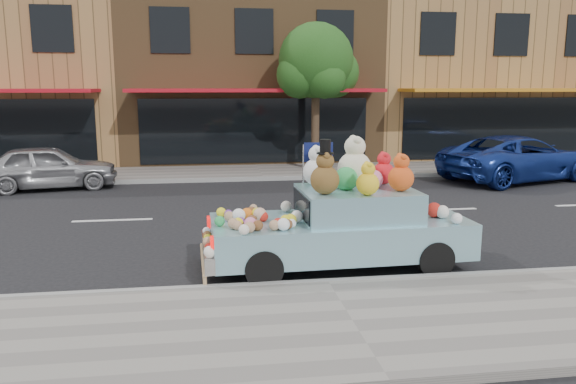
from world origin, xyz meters
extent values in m
plane|color=black|center=(0.00, 0.00, 0.00)|extent=(120.00, 120.00, 0.00)
cube|color=gray|center=(0.00, -6.50, 0.06)|extent=(60.00, 3.00, 0.12)
cube|color=gray|center=(0.00, 6.50, 0.06)|extent=(60.00, 3.00, 0.12)
cube|color=gray|center=(0.00, -5.00, 0.07)|extent=(60.00, 0.12, 0.13)
cube|color=gray|center=(0.00, 5.00, 0.07)|extent=(60.00, 0.12, 0.13)
cube|color=#9C7341|center=(-10.00, 12.00, 3.50)|extent=(10.00, 8.00, 7.00)
cube|color=black|center=(-7.00, 7.98, 5.00)|extent=(1.40, 0.06, 1.60)
cube|color=brown|center=(0.00, 12.00, 3.50)|extent=(10.00, 8.00, 7.00)
cube|color=black|center=(0.00, 7.98, 1.40)|extent=(8.50, 0.06, 2.40)
cube|color=#AD0F1C|center=(0.00, 7.10, 2.90)|extent=(9.00, 1.80, 0.12)
cube|color=black|center=(-3.00, 7.98, 5.00)|extent=(1.40, 0.06, 1.60)
cube|color=black|center=(0.00, 7.98, 5.00)|extent=(1.40, 0.06, 1.60)
cube|color=black|center=(3.00, 7.98, 5.00)|extent=(1.40, 0.06, 1.60)
cube|color=#9C7341|center=(10.00, 12.00, 3.50)|extent=(10.00, 8.00, 7.00)
cube|color=black|center=(10.00, 7.98, 1.40)|extent=(8.50, 0.06, 2.40)
cube|color=orange|center=(10.00, 7.10, 2.90)|extent=(9.00, 1.80, 0.12)
cube|color=black|center=(7.00, 7.98, 5.00)|extent=(1.40, 0.06, 1.60)
cube|color=black|center=(10.00, 7.98, 5.00)|extent=(1.40, 0.06, 1.60)
cylinder|color=#38281C|center=(2.00, 6.50, 1.60)|extent=(0.28, 0.28, 3.20)
sphere|color=#1D4714|center=(2.00, 6.50, 3.92)|extent=(2.60, 2.60, 2.60)
sphere|color=#1D4714|center=(2.70, 6.80, 3.52)|extent=(1.80, 1.80, 1.80)
sphere|color=#1D4714|center=(1.40, 6.30, 3.42)|extent=(1.60, 1.60, 1.60)
sphere|color=#1D4714|center=(2.20, 5.90, 3.32)|extent=(1.40, 1.40, 1.40)
sphere|color=#1D4714|center=(1.70, 7.10, 3.62)|extent=(1.60, 1.60, 1.60)
imported|color=#A7A7AC|center=(-6.52, 4.40, 0.67)|extent=(4.16, 2.28, 1.34)
imported|color=navy|center=(8.23, 3.85, 0.74)|extent=(5.81, 3.94, 1.48)
cylinder|color=black|center=(1.83, -4.76, 0.30)|extent=(0.61, 0.22, 0.60)
cylinder|color=black|center=(1.78, -3.20, 0.30)|extent=(0.61, 0.22, 0.60)
cylinder|color=black|center=(-0.97, -4.85, 0.30)|extent=(0.61, 0.22, 0.60)
cylinder|color=black|center=(-1.02, -3.29, 0.30)|extent=(0.61, 0.22, 0.60)
cube|color=#86BAC8|center=(0.40, -4.02, 0.55)|extent=(4.35, 1.84, 0.60)
cube|color=#86BAC8|center=(0.70, -4.01, 1.10)|extent=(1.95, 1.56, 0.50)
cube|color=silver|center=(-1.82, -4.10, 0.40)|extent=(0.22, 1.78, 0.26)
cube|color=red|center=(-1.74, -4.78, 0.72)|extent=(0.07, 0.28, 0.16)
cube|color=red|center=(-1.79, -3.42, 0.72)|extent=(0.07, 0.28, 0.16)
cube|color=black|center=(-0.25, -4.05, 1.10)|extent=(0.08, 1.30, 0.40)
sphere|color=brown|center=(0.06, -4.39, 1.58)|extent=(0.47, 0.47, 0.47)
sphere|color=brown|center=(0.06, -4.39, 1.89)|extent=(0.29, 0.29, 0.29)
sphere|color=brown|center=(0.06, -4.49, 1.98)|extent=(0.11, 0.11, 0.11)
sphere|color=brown|center=(0.06, -4.28, 1.98)|extent=(0.11, 0.11, 0.11)
cylinder|color=black|center=(0.06, -4.39, 2.01)|extent=(0.28, 0.28, 0.02)
cylinder|color=black|center=(0.06, -4.39, 2.12)|extent=(0.17, 0.17, 0.22)
sphere|color=beige|center=(0.74, -3.66, 1.65)|extent=(0.59, 0.59, 0.59)
sphere|color=beige|center=(0.74, -3.66, 2.03)|extent=(0.37, 0.37, 0.37)
sphere|color=beige|center=(0.74, -3.79, 2.15)|extent=(0.14, 0.14, 0.14)
sphere|color=beige|center=(0.74, -3.53, 2.15)|extent=(0.14, 0.14, 0.14)
sphere|color=#D84614|center=(1.36, -4.29, 1.56)|extent=(0.43, 0.43, 0.43)
sphere|color=#D84614|center=(1.36, -4.29, 1.84)|extent=(0.26, 0.26, 0.26)
sphere|color=#D84614|center=(1.36, -4.39, 1.92)|extent=(0.10, 0.10, 0.10)
sphere|color=#D84614|center=(1.36, -4.20, 1.92)|extent=(0.10, 0.10, 0.10)
sphere|color=red|center=(1.29, -3.60, 1.54)|extent=(0.39, 0.39, 0.39)
sphere|color=red|center=(1.29, -3.60, 1.80)|extent=(0.24, 0.24, 0.24)
sphere|color=red|center=(1.29, -3.68, 1.87)|extent=(0.09, 0.09, 0.09)
sphere|color=red|center=(1.29, -3.51, 1.87)|extent=(0.09, 0.09, 0.09)
sphere|color=silver|center=(0.09, -3.58, 1.59)|extent=(0.48, 0.48, 0.48)
sphere|color=silver|center=(0.09, -3.58, 1.90)|extent=(0.30, 0.30, 0.30)
sphere|color=silver|center=(0.09, -3.69, 1.99)|extent=(0.11, 0.11, 0.11)
sphere|color=silver|center=(0.09, -3.48, 1.99)|extent=(0.11, 0.11, 0.11)
sphere|color=yellow|center=(0.72, -4.56, 1.53)|extent=(0.37, 0.37, 0.37)
sphere|color=yellow|center=(0.72, -4.56, 1.77)|extent=(0.23, 0.23, 0.23)
sphere|color=yellow|center=(0.72, -4.64, 1.84)|extent=(0.09, 0.09, 0.09)
sphere|color=yellow|center=(0.72, -4.48, 1.84)|extent=(0.09, 0.09, 0.09)
sphere|color=#279046|center=(0.50, -4.02, 1.53)|extent=(0.40, 0.40, 0.40)
sphere|color=#D1688E|center=(1.00, -3.96, 1.50)|extent=(0.32, 0.32, 0.32)
sphere|color=#D1688E|center=(-1.15, -4.55, 0.95)|extent=(0.20, 0.20, 0.20)
sphere|color=beige|center=(-1.27, -4.85, 0.93)|extent=(0.16, 0.16, 0.16)
sphere|color=#612B85|center=(-1.30, -4.36, 0.93)|extent=(0.16, 0.16, 0.16)
sphere|color=#AC1B12|center=(-0.71, -4.54, 0.93)|extent=(0.17, 0.17, 0.17)
sphere|color=#279046|center=(-1.62, -4.27, 0.93)|extent=(0.17, 0.17, 0.17)
sphere|color=#A07758|center=(-1.41, -4.46, 0.94)|extent=(0.17, 0.17, 0.17)
sphere|color=#A07758|center=(-1.17, -4.74, 0.94)|extent=(0.17, 0.17, 0.17)
sphere|color=yellow|center=(-1.33, -4.41, 0.93)|extent=(0.17, 0.17, 0.17)
sphere|color=brown|center=(-1.04, -4.63, 0.93)|extent=(0.17, 0.17, 0.17)
sphere|color=brown|center=(-0.57, -4.62, 0.93)|extent=(0.17, 0.17, 0.17)
sphere|color=yellow|center=(-0.57, -4.43, 0.95)|extent=(0.19, 0.19, 0.19)
sphere|color=white|center=(-0.64, -4.69, 0.95)|extent=(0.20, 0.20, 0.20)
sphere|color=#AC1B12|center=(-0.90, -4.05, 0.94)|extent=(0.17, 0.17, 0.17)
sphere|color=beige|center=(-0.56, -4.61, 0.92)|extent=(0.15, 0.15, 0.15)
sphere|color=yellow|center=(-0.49, -4.38, 0.94)|extent=(0.19, 0.19, 0.19)
sphere|color=brown|center=(-1.10, -4.27, 0.94)|extent=(0.17, 0.17, 0.17)
sphere|color=white|center=(-1.30, -4.00, 0.96)|extent=(0.22, 0.22, 0.22)
sphere|color=#A07758|center=(-1.35, -4.55, 0.93)|extent=(0.15, 0.15, 0.15)
sphere|color=#D1688E|center=(-1.04, -4.50, 0.92)|extent=(0.14, 0.14, 0.14)
sphere|color=yellow|center=(-0.98, -3.86, 0.95)|extent=(0.19, 0.19, 0.19)
sphere|color=#A07758|center=(-1.00, -3.29, 0.92)|extent=(0.14, 0.14, 0.14)
sphere|color=#A07758|center=(-1.45, -3.96, 0.94)|extent=(0.17, 0.17, 0.17)
sphere|color=beige|center=(-0.42, -3.38, 0.95)|extent=(0.20, 0.20, 0.20)
sphere|color=yellow|center=(-1.58, -3.63, 0.93)|extent=(0.17, 0.17, 0.17)
sphere|color=#A07758|center=(-0.66, -4.41, 0.92)|extent=(0.13, 0.13, 0.13)
sphere|color=#DA5F14|center=(-1.15, -3.83, 0.94)|extent=(0.19, 0.19, 0.19)
sphere|color=#612B85|center=(-1.46, -3.70, 0.92)|extent=(0.14, 0.14, 0.14)
sphere|color=brown|center=(-1.06, -3.67, 0.94)|extent=(0.18, 0.18, 0.18)
sphere|color=white|center=(-0.36, -4.21, 0.95)|extent=(0.21, 0.21, 0.21)
sphere|color=#A07758|center=(-0.78, -4.65, 0.93)|extent=(0.17, 0.17, 0.17)
sphere|color=white|center=(-0.49, -4.53, 0.92)|extent=(0.14, 0.14, 0.14)
sphere|color=#D8A88C|center=(-0.95, -4.02, 0.97)|extent=(0.22, 0.22, 0.22)
sphere|color=white|center=(-1.83, -3.58, 0.60)|extent=(0.14, 0.14, 0.14)
sphere|color=white|center=(-1.81, -4.23, 0.60)|extent=(0.14, 0.14, 0.14)
sphere|color=brown|center=(-1.79, -4.90, 0.60)|extent=(0.14, 0.14, 0.14)
sphere|color=white|center=(-1.79, -4.87, 0.62)|extent=(0.17, 0.17, 0.17)
sphere|color=yellow|center=(-1.82, -4.00, 0.59)|extent=(0.13, 0.13, 0.13)
sphere|color=beige|center=(-1.79, -4.91, 0.61)|extent=(0.16, 0.16, 0.16)
sphere|color=#DA5F14|center=(-1.81, -4.28, 0.59)|extent=(0.12, 0.12, 0.12)
sphere|color=brown|center=(-1.82, -3.92, 0.61)|extent=(0.16, 0.16, 0.16)
sphere|color=#A07758|center=(-1.81, -4.36, 0.62)|extent=(0.18, 0.18, 0.18)
sphere|color=#AC1B12|center=(-1.80, -4.53, 0.59)|extent=(0.12, 0.12, 0.12)
sphere|color=#AC1B12|center=(2.02, -4.15, 0.98)|extent=(0.25, 0.25, 0.25)
sphere|color=white|center=(2.21, -4.65, 0.94)|extent=(0.18, 0.18, 0.18)
sphere|color=brown|center=(2.13, -4.13, 0.94)|extent=(0.17, 0.17, 0.17)
sphere|color=beige|center=(2.13, -4.25, 0.96)|extent=(0.22, 0.22, 0.22)
sphere|color=white|center=(1.75, -3.30, 0.93)|extent=(0.16, 0.16, 0.16)
sphere|color=white|center=(1.70, -3.62, 0.95)|extent=(0.20, 0.20, 0.20)
cylinder|color=#997A54|center=(-1.87, -4.95, 0.17)|extent=(0.06, 0.06, 0.17)
sphere|color=#997A54|center=(-1.87, -4.95, 0.26)|extent=(0.07, 0.07, 0.07)
cylinder|color=#997A54|center=(-1.87, -4.86, 0.17)|extent=(0.06, 0.06, 0.17)
sphere|color=#997A54|center=(-1.87, -4.86, 0.26)|extent=(0.07, 0.07, 0.07)
cylinder|color=#997A54|center=(-1.87, -4.77, 0.17)|extent=(0.06, 0.06, 0.17)
sphere|color=#997A54|center=(-1.87, -4.77, 0.26)|extent=(0.07, 0.07, 0.07)
cylinder|color=#997A54|center=(-1.88, -4.68, 0.17)|extent=(0.06, 0.06, 0.17)
sphere|color=#997A54|center=(-1.88, -4.68, 0.26)|extent=(0.07, 0.07, 0.07)
cylinder|color=#997A54|center=(-1.88, -4.59, 0.17)|extent=(0.06, 0.06, 0.17)
sphere|color=#997A54|center=(-1.88, -4.59, 0.26)|extent=(0.07, 0.07, 0.07)
cylinder|color=#997A54|center=(-1.88, -4.50, 0.17)|extent=(0.06, 0.06, 0.17)
sphere|color=#997A54|center=(-1.88, -4.50, 0.26)|extent=(0.07, 0.07, 0.07)
cylinder|color=#997A54|center=(-1.89, -4.41, 0.17)|extent=(0.06, 0.06, 0.17)
sphere|color=#997A54|center=(-1.89, -4.41, 0.26)|extent=(0.07, 0.07, 0.07)
cylinder|color=#997A54|center=(-1.89, -4.32, 0.17)|extent=(0.06, 0.06, 0.17)
sphere|color=#997A54|center=(-1.89, -4.32, 0.26)|extent=(0.07, 0.07, 0.07)
cylinder|color=#997A54|center=(-1.89, -4.23, 0.17)|extent=(0.06, 0.06, 0.17)
sphere|color=#997A54|center=(-1.89, -4.23, 0.26)|extent=(0.07, 0.07, 0.07)
cylinder|color=#997A54|center=(-1.89, -4.14, 0.17)|extent=(0.06, 0.06, 0.17)
sphere|color=#997A54|center=(-1.89, -4.14, 0.26)|extent=(0.07, 0.07, 0.07)
cylinder|color=#997A54|center=(-1.90, -4.06, 0.17)|extent=(0.06, 0.06, 0.17)
sphere|color=#997A54|center=(-1.90, -4.06, 0.26)|extent=(0.07, 0.07, 0.07)
cylinder|color=#997A54|center=(-1.90, -3.97, 0.17)|extent=(0.06, 0.06, 0.17)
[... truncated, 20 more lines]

